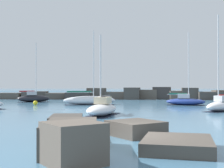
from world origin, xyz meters
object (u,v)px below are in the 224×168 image
Objects in this scene: sailboat_moored_1 at (33,98)px; sailboat_moored_4 at (220,105)px; sailboat_moored_2 at (90,100)px; sailboat_moored_3 at (185,101)px; sailboat_moored_6 at (102,109)px; mooring_buoy_orange_near at (35,103)px.

sailboat_moored_4 is at bearing -34.63° from sailboat_moored_1.
sailboat_moored_2 is at bearing -34.34° from sailboat_moored_1.
sailboat_moored_1 is 25.24m from sailboat_moored_3.
sailboat_moored_4 is 1.40× the size of sailboat_moored_6.
sailboat_moored_4 is 13.59m from sailboat_moored_6.
sailboat_moored_1 is 26.86m from sailboat_moored_6.
sailboat_moored_1 is 12.58m from sailboat_moored_2.
mooring_buoy_orange_near is at bearing -71.58° from sailboat_moored_1.
sailboat_moored_1 is 0.97× the size of sailboat_moored_4.
sailboat_moored_2 is 1.45× the size of sailboat_moored_6.
sailboat_moored_2 reaches higher than mooring_buoy_orange_near.
sailboat_moored_6 is at bearing -60.08° from sailboat_moored_1.
sailboat_moored_3 is 12.43× the size of mooring_buoy_orange_near.
sailboat_moored_3 is 1.40× the size of sailboat_moored_6.
mooring_buoy_orange_near is (-10.69, 15.14, -0.31)m from sailboat_moored_6.
sailboat_moored_4 reaches higher than sailboat_moored_3.
sailboat_moored_2 is 18.86m from sailboat_moored_4.
sailboat_moored_1 is 31.44m from sailboat_moored_4.
sailboat_moored_3 is at bearing -16.82° from sailboat_moored_1.
mooring_buoy_orange_near is at bearing 157.21° from sailboat_moored_4.
sailboat_moored_1 reaches higher than sailboat_moored_6.
sailboat_moored_6 is at bearing -123.97° from sailboat_moored_3.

